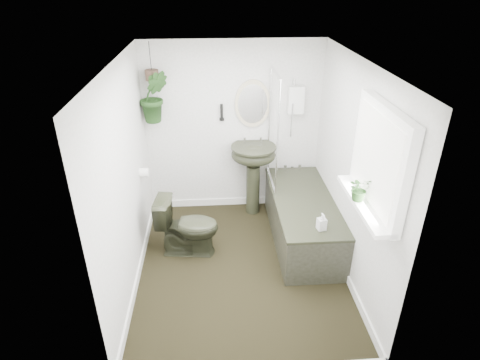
{
  "coord_description": "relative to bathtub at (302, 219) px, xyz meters",
  "views": [
    {
      "loc": [
        -0.27,
        -3.59,
        3.03
      ],
      "look_at": [
        0.0,
        0.15,
        1.05
      ],
      "focal_mm": 30.0,
      "sensor_mm": 36.0,
      "label": 1
    }
  ],
  "objects": [
    {
      "name": "bath_screen",
      "position": [
        -0.33,
        0.49,
        0.99
      ],
      "size": [
        0.04,
        0.72,
        1.4
      ],
      "primitive_type": null,
      "color": "silver",
      "rests_on": "bathtub"
    },
    {
      "name": "toilet",
      "position": [
        -1.4,
        -0.16,
        0.07
      ],
      "size": [
        0.75,
        0.49,
        0.73
      ],
      "primitive_type": "imported",
      "rotation": [
        0.0,
        0.0,
        1.45
      ],
      "color": "#26291B",
      "rests_on": "floor"
    },
    {
      "name": "oval_mirror",
      "position": [
        -0.55,
        0.87,
        1.21
      ],
      "size": [
        0.46,
        0.03,
        0.62
      ],
      "primitive_type": "ellipsoid",
      "color": "beige",
      "rests_on": "wall_back"
    },
    {
      "name": "window_blinds",
      "position": [
        0.24,
        -1.2,
        1.36
      ],
      "size": [
        0.01,
        0.86,
        0.76
      ],
      "primitive_type": "cube",
      "color": "white",
      "rests_on": "wall_right"
    },
    {
      "name": "wall_right",
      "position": [
        0.36,
        -0.5,
        0.86
      ],
      "size": [
        0.02,
        2.8,
        2.3
      ],
      "primitive_type": "cube",
      "color": "white",
      "rests_on": "ground"
    },
    {
      "name": "hanging_pot",
      "position": [
        -1.77,
        0.75,
        1.63
      ],
      "size": [
        0.16,
        0.16,
        0.12
      ],
      "primitive_type": "cylinder",
      "color": "#493328",
      "rests_on": "ceiling"
    },
    {
      "name": "wall_left",
      "position": [
        -1.96,
        -0.5,
        0.86
      ],
      "size": [
        0.02,
        2.8,
        2.3
      ],
      "primitive_type": "cube",
      "color": "white",
      "rests_on": "ground"
    },
    {
      "name": "toilet_roll_holder",
      "position": [
        -1.9,
        0.2,
        0.61
      ],
      "size": [
        0.11,
        0.11,
        0.11
      ],
      "primitive_type": "cylinder",
      "rotation": [
        0.0,
        1.57,
        0.0
      ],
      "color": "white",
      "rests_on": "wall_left"
    },
    {
      "name": "floor",
      "position": [
        -0.8,
        -0.5,
        -0.3
      ],
      "size": [
        2.3,
        2.8,
        0.02
      ],
      "primitive_type": "cube",
      "color": "black",
      "rests_on": "ground"
    },
    {
      "name": "pedestal_sink",
      "position": [
        -0.55,
        0.68,
        0.21
      ],
      "size": [
        0.65,
        0.58,
        1.0
      ],
      "primitive_type": null,
      "rotation": [
        0.0,
        0.0,
        -0.13
      ],
      "color": "#26291B",
      "rests_on": "floor"
    },
    {
      "name": "wall_back",
      "position": [
        -0.8,
        0.91,
        0.86
      ],
      "size": [
        2.3,
        0.02,
        2.3
      ],
      "primitive_type": "cube",
      "color": "white",
      "rests_on": "ground"
    },
    {
      "name": "skirting",
      "position": [
        -0.8,
        -0.5,
        -0.24
      ],
      "size": [
        2.3,
        2.8,
        0.1
      ],
      "primitive_type": "cube",
      "color": "white",
      "rests_on": "floor"
    },
    {
      "name": "ceiling",
      "position": [
        -0.8,
        -0.5,
        2.02
      ],
      "size": [
        2.3,
        2.8,
        0.02
      ],
      "primitive_type": "cube",
      "color": "white",
      "rests_on": "ground"
    },
    {
      "name": "shower_box",
      "position": [
        0.0,
        0.84,
        1.26
      ],
      "size": [
        0.2,
        0.1,
        0.35
      ],
      "primitive_type": "cube",
      "color": "white",
      "rests_on": "wall_back"
    },
    {
      "name": "window_sill",
      "position": [
        0.22,
        -1.2,
        0.94
      ],
      "size": [
        0.18,
        1.0,
        0.04
      ],
      "primitive_type": "cube",
      "color": "white",
      "rests_on": "wall_right"
    },
    {
      "name": "bathtub",
      "position": [
        0.0,
        0.0,
        0.0
      ],
      "size": [
        0.72,
        1.72,
        0.58
      ],
      "primitive_type": null,
      "color": "#26291B",
      "rests_on": "floor"
    },
    {
      "name": "sill_plant",
      "position": [
        0.17,
        -1.17,
        1.07
      ],
      "size": [
        0.23,
        0.21,
        0.22
      ],
      "primitive_type": "imported",
      "rotation": [
        0.0,
        0.0,
        0.21
      ],
      "color": "black",
      "rests_on": "window_sill"
    },
    {
      "name": "window_recess",
      "position": [
        0.29,
        -1.2,
        1.36
      ],
      "size": [
        0.08,
        1.0,
        0.9
      ],
      "primitive_type": "cube",
      "color": "white",
      "rests_on": "wall_right"
    },
    {
      "name": "wall_sconce",
      "position": [
        -0.95,
        0.86,
        1.11
      ],
      "size": [
        0.04,
        0.04,
        0.22
      ],
      "primitive_type": "cylinder",
      "color": "black",
      "rests_on": "wall_back"
    },
    {
      "name": "hanging_plant",
      "position": [
        -1.77,
        0.75,
        1.37
      ],
      "size": [
        0.39,
        0.33,
        0.64
      ],
      "primitive_type": "imported",
      "rotation": [
        0.0,
        0.0,
        0.14
      ],
      "color": "black",
      "rests_on": "ceiling"
    },
    {
      "name": "soap_bottle",
      "position": [
        0.04,
        -0.64,
        0.39
      ],
      "size": [
        0.1,
        0.1,
        0.19
      ],
      "primitive_type": "imported",
      "rotation": [
        0.0,
        0.0,
        0.21
      ],
      "color": "black",
      "rests_on": "bathtub"
    },
    {
      "name": "wall_front",
      "position": [
        -0.8,
        -1.91,
        0.86
      ],
      "size": [
        2.3,
        0.02,
        2.3
      ],
      "primitive_type": "cube",
      "color": "white",
      "rests_on": "ground"
    }
  ]
}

